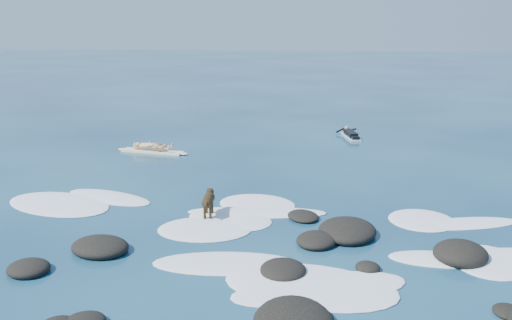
# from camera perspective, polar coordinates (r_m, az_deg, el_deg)

# --- Properties ---
(ground) EXTENTS (160.00, 160.00, 0.00)m
(ground) POSITION_cam_1_polar(r_m,az_deg,el_deg) (14.25, 2.10, -7.54)
(ground) COLOR #0A2642
(ground) RESTS_ON ground
(reef_rocks) EXTENTS (12.89, 7.32, 0.54)m
(reef_rocks) POSITION_cam_1_polar(r_m,az_deg,el_deg) (12.03, 7.16, -11.33)
(reef_rocks) COLOR black
(reef_rocks) RESTS_ON ground
(breaking_foam) EXTENTS (16.12, 7.61, 0.12)m
(breaking_foam) POSITION_cam_1_polar(r_m,az_deg,el_deg) (14.18, 2.34, -7.59)
(breaking_foam) COLOR white
(breaking_foam) RESTS_ON ground
(standing_surfer_rig) EXTENTS (3.06, 0.96, 1.74)m
(standing_surfer_rig) POSITION_cam_1_polar(r_m,az_deg,el_deg) (22.97, -10.38, 2.40)
(standing_surfer_rig) COLOR #F9F2C7
(standing_surfer_rig) RESTS_ON ground
(paddling_surfer_rig) EXTENTS (1.11, 2.24, 0.39)m
(paddling_surfer_rig) POSITION_cam_1_polar(r_m,az_deg,el_deg) (25.99, 9.42, 2.54)
(paddling_surfer_rig) COLOR silver
(paddling_surfer_rig) RESTS_ON ground
(dog) EXTENTS (0.35, 1.16, 0.73)m
(dog) POSITION_cam_1_polar(r_m,az_deg,el_deg) (15.37, -4.77, -4.00)
(dog) COLOR black
(dog) RESTS_ON ground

